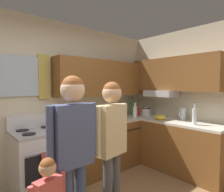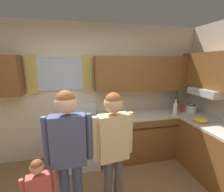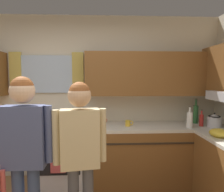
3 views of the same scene
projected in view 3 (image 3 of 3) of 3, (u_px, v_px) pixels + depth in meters
The scene contains 12 objects.
back_wall_unit at pixel (80, 89), 3.23m from camera, with size 4.60×0.42×2.60m.
kitchen_counter_run at pixel (187, 165), 2.70m from camera, with size 2.11×2.04×0.90m.
stove_oven at pixel (63, 154), 3.03m from camera, with size 0.70×0.67×1.10m.
bottle_wine_green at pixel (196, 114), 3.18m from camera, with size 0.08×0.08×0.39m.
bottle_sauce_red at pixel (201, 120), 3.00m from camera, with size 0.06×0.06×0.25m.
bottle_milk_white at pixel (190, 119), 2.90m from camera, with size 0.08×0.08×0.31m.
cup_terracotta at pixel (103, 120), 3.21m from camera, with size 0.11×0.07×0.08m.
mug_mustard_yellow at pixel (128, 123), 2.99m from camera, with size 0.12×0.08×0.09m.
stovetop_kettle at pixel (214, 120), 2.95m from camera, with size 0.27×0.20×0.21m.
mixing_bowl at pixel (219, 133), 2.44m from camera, with size 0.22×0.22×0.10m.
adult_holding_child at pixel (24, 143), 1.82m from camera, with size 0.51×0.22×1.63m.
adult_in_plaid at pixel (80, 145), 1.88m from camera, with size 0.49×0.21×1.58m.
Camera 3 is at (0.43, -1.43, 1.61)m, focal length 32.36 mm.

